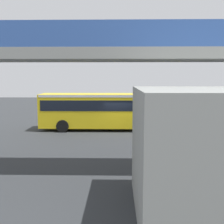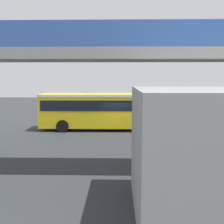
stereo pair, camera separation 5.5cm
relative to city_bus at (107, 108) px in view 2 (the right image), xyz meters
The scene contains 8 objects.
ground 2.35m from the city_bus, 138.10° to the left, with size 80.00×80.00×0.00m, color #2D3033.
city_bus is the anchor object (origin of this frame).
pedestrian 8.70m from the city_bus, behind, with size 0.38×0.38×1.79m.
lane_dash_leftmost 7.38m from the city_bus, behind, with size 2.00×0.20×0.01m, color silver.
lane_dash_left 3.74m from the city_bus, 160.47° to the right, with size 2.00×0.20×0.01m, color silver.
lane_dash_centre 2.37m from the city_bus, 48.74° to the right, with size 2.00×0.20×0.01m, color silver.
lane_dash_right 5.40m from the city_bus, 12.33° to the right, with size 2.00×0.20×0.01m, color silver.
pedestrian_overpass 11.25m from the city_bus, 95.61° to the left, with size 27.99×2.60×6.94m.
Camera 2 is at (0.05, 22.71, 4.55)m, focal length 43.78 mm.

